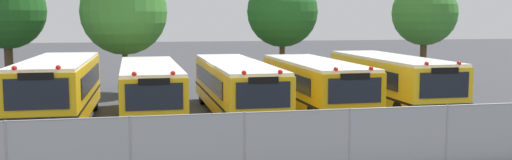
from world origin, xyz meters
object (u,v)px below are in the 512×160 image
school_bus_1 (150,89)px  tree_0 (7,10)px  school_bus_3 (315,85)px  tree_1 (124,12)px  tree_2 (284,12)px  school_bus_2 (236,86)px  traffic_cone (402,147)px  school_bus_0 (59,88)px  school_bus_4 (390,81)px  tree_3 (426,13)px

school_bus_1 → tree_0: bearing=-52.6°
school_bus_3 → tree_1: tree_1 is taller
school_bus_1 → tree_2: (8.34, 9.24, 3.39)m
school_bus_1 → school_bus_2: (3.77, 0.35, 0.00)m
school_bus_1 → school_bus_3: bearing=179.4°
school_bus_3 → traffic_cone: 8.25m
school_bus_3 → school_bus_0: bearing=-1.3°
school_bus_0 → school_bus_4: 14.84m
school_bus_1 → traffic_cone: bearing=132.1°
school_bus_3 → tree_2: bearing=-96.6°
school_bus_4 → tree_3: 10.69m
tree_0 → tree_2: bearing=-1.4°
tree_3 → school_bus_3: bearing=-139.8°
tree_2 → tree_3: (8.99, -0.80, -0.07)m
school_bus_0 → school_bus_2: (7.46, 0.16, -0.12)m
school_bus_2 → traffic_cone: bearing=113.7°
school_bus_3 → traffic_cone: (0.23, -8.19, -1.01)m
school_bus_4 → tree_1: 15.13m
traffic_cone → school_bus_1: bearing=132.6°
school_bus_0 → tree_0: 10.70m
school_bus_1 → tree_1: size_ratio=1.38×
school_bus_2 → tree_1: size_ratio=1.58×
school_bus_1 → tree_3: bearing=-154.6°
school_bus_3 → tree_0: size_ratio=1.41×
school_bus_0 → traffic_cone: bearing=144.3°
school_bus_4 → school_bus_0: bearing=1.1°
tree_1 → tree_3: size_ratio=1.06×
tree_1 → tree_3: (18.49, -0.10, -0.02)m
school_bus_0 → school_bus_3: (11.01, -0.20, -0.11)m
school_bus_2 → traffic_cone: (3.77, -8.55, -1.00)m
school_bus_0 → tree_2: (12.03, 9.05, 3.27)m
school_bus_1 → school_bus_4: 11.15m
school_bus_4 → tree_0: bearing=-25.9°
school_bus_2 → traffic_cone: school_bus_2 is taller
school_bus_0 → tree_2: tree_2 is taller
school_bus_2 → school_bus_3: size_ratio=1.16×
school_bus_4 → tree_2: (-2.81, 8.89, 3.32)m
school_bus_4 → traffic_cone: size_ratio=14.69×
school_bus_4 → tree_2: bearing=-72.0°
tree_2 → school_bus_1: bearing=-132.1°
school_bus_0 → tree_0: size_ratio=1.42×
tree_0 → traffic_cone: size_ratio=10.14×
school_bus_2 → tree_0: bearing=-39.6°
school_bus_2 → tree_1: bearing=-59.1°
school_bus_3 → tree_1: bearing=-45.5°
school_bus_0 → tree_3: bearing=-157.5°
school_bus_3 → tree_3: size_ratio=1.45×
tree_0 → tree_3: tree_0 is taller
school_bus_0 → traffic_cone: size_ratio=14.41×
school_bus_0 → tree_1: size_ratio=1.38×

